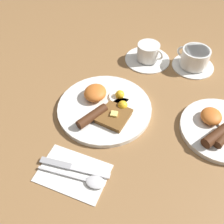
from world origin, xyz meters
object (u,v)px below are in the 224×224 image
Objects in this scene: knife at (71,167)px; breakfast_plate_near at (105,107)px; teacup_near at (148,54)px; spoon at (89,180)px; breakfast_plate_far at (220,128)px; teacup_far at (194,59)px.

breakfast_plate_near is at bearing 82.68° from knife.
breakfast_plate_near is 0.29m from teacup_near.
knife is at bearing -12.08° from teacup_near.
teacup_near reaches higher than spoon.
spoon is at bearing -5.47° from teacup_near.
breakfast_plate_far is 0.30m from teacup_far.
teacup_near reaches higher than knife.
breakfast_plate_near is 1.61× the size of spoon.
knife is (0.22, -0.03, -0.01)m from breakfast_plate_near.
knife is 0.06m from spoon.
teacup_far reaches higher than teacup_near.
breakfast_plate_near is at bearing -88.53° from breakfast_plate_far.
teacup_near is at bearing -136.54° from breakfast_plate_far.
breakfast_plate_near is 1.23× the size of breakfast_plate_far.
teacup_far is (-0.28, -0.10, 0.02)m from breakfast_plate_far.
breakfast_plate_near is 0.22m from knife.
knife is at bearing 157.44° from spoon.
knife is (0.23, -0.37, -0.01)m from breakfast_plate_far.
spoon is (0.02, 0.06, 0.00)m from knife.
knife is at bearing -6.71° from breakfast_plate_near.
breakfast_plate_far is 1.24× the size of knife.
knife is at bearing -58.18° from breakfast_plate_far.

